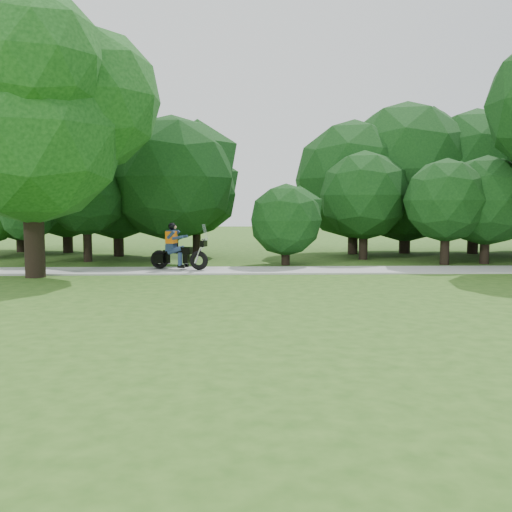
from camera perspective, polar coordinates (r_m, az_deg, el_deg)
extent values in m
plane|color=#295117|center=(13.98, 12.71, -5.34)|extent=(100.00, 100.00, 0.00)
cube|color=#ABABA6|center=(21.73, 7.43, -1.41)|extent=(60.00, 2.20, 0.06)
cylinder|color=black|center=(29.05, 9.66, 1.96)|extent=(0.50, 0.50, 1.80)
sphere|color=black|center=(29.03, 9.75, 7.54)|extent=(5.93, 5.93, 5.93)
cylinder|color=black|center=(25.99, -16.49, 1.38)|extent=(0.37, 0.37, 1.75)
sphere|color=black|center=(25.94, -16.61, 5.81)|extent=(3.49, 3.49, 3.49)
cylinder|color=black|center=(26.37, 10.68, 1.38)|extent=(0.40, 0.40, 1.59)
sphere|color=black|center=(26.31, 10.76, 5.97)|extent=(4.05, 4.05, 4.05)
cylinder|color=black|center=(25.92, 21.90, 0.85)|extent=(0.39, 0.39, 1.43)
sphere|color=black|center=(25.85, 22.04, 5.15)|extent=(3.79, 3.79, 3.79)
cylinder|color=black|center=(32.36, -22.39, 1.97)|extent=(0.56, 0.56, 1.80)
sphere|color=black|center=(32.35, -22.59, 7.70)|extent=(7.19, 7.19, 7.19)
cylinder|color=black|center=(28.31, -13.59, 1.80)|extent=(0.49, 0.49, 1.80)
sphere|color=black|center=(28.29, -13.71, 7.45)|extent=(5.82, 5.82, 5.82)
cylinder|color=black|center=(25.61, -21.79, 0.70)|extent=(0.31, 0.31, 1.34)
sphere|color=black|center=(25.55, -21.89, 3.80)|extent=(2.21, 2.21, 2.21)
cylinder|color=black|center=(24.96, 18.36, 0.94)|extent=(0.37, 0.37, 1.54)
sphere|color=black|center=(24.90, 18.49, 5.30)|extent=(3.48, 3.48, 3.48)
cylinder|color=black|center=(30.13, 14.65, 1.98)|extent=(0.56, 0.56, 1.80)
sphere|color=black|center=(30.12, 14.79, 8.08)|extent=(7.10, 7.10, 7.10)
cylinder|color=black|center=(27.69, -5.95, 1.72)|extent=(0.40, 0.40, 1.68)
sphere|color=black|center=(27.64, -6.00, 6.13)|extent=(3.96, 3.96, 3.96)
cylinder|color=black|center=(26.36, -8.30, 1.65)|extent=(0.49, 0.49, 1.80)
sphere|color=black|center=(26.33, -8.38, 7.66)|extent=(5.73, 5.73, 5.73)
cylinder|color=black|center=(31.08, -18.32, 1.98)|extent=(0.50, 0.50, 1.80)
sphere|color=black|center=(31.07, -18.47, 7.29)|extent=(6.09, 6.09, 6.09)
cylinder|color=black|center=(23.54, 2.98, 0.17)|extent=(0.35, 0.35, 0.90)
sphere|color=black|center=(23.46, 3.00, 3.62)|extent=(2.98, 2.98, 2.98)
cylinder|color=black|center=(30.95, 20.87, 1.89)|extent=(0.53, 0.53, 1.80)
sphere|color=black|center=(30.94, 21.06, 7.55)|extent=(6.64, 6.64, 6.64)
cylinder|color=black|center=(21.01, -21.36, 3.70)|extent=(0.68, 0.68, 4.20)
sphere|color=#134112|center=(21.15, -21.63, 11.58)|extent=(6.40, 6.40, 6.40)
sphere|color=#134112|center=(21.57, -16.44, 14.82)|extent=(5.12, 5.12, 5.12)
sphere|color=#134112|center=(21.75, -21.93, 19.97)|extent=(3.52, 3.52, 3.52)
torus|color=black|center=(21.98, -9.62, -0.34)|extent=(0.75, 0.41, 0.72)
torus|color=black|center=(21.36, -5.73, -0.45)|extent=(0.75, 0.41, 0.72)
cube|color=black|center=(21.73, -8.17, -0.25)|extent=(1.17, 0.57, 0.33)
cube|color=silver|center=(21.67, -7.78, -0.26)|extent=(0.58, 0.48, 0.41)
cube|color=black|center=(21.54, -7.16, 0.54)|extent=(0.60, 0.45, 0.27)
cube|color=black|center=(21.76, -8.49, 0.46)|extent=(0.61, 0.47, 0.10)
cylinder|color=silver|center=(21.32, -5.63, 0.51)|extent=(0.40, 0.16, 0.93)
cylinder|color=silver|center=(21.22, -5.20, 1.69)|extent=(0.23, 0.64, 0.04)
cube|color=black|center=(21.75, -9.75, -0.26)|extent=(0.45, 0.25, 0.35)
cube|color=black|center=(22.16, -9.25, -0.16)|extent=(0.45, 0.25, 0.35)
cube|color=#1A3147|center=(21.75, -8.49, 0.84)|extent=(0.41, 0.47, 0.25)
cube|color=#1A3147|center=(21.71, -8.45, 1.82)|extent=(0.38, 0.49, 0.58)
cube|color=#FE6905|center=(21.71, -8.46, 1.87)|extent=(0.42, 0.54, 0.45)
sphere|color=black|center=(21.68, -8.40, 2.96)|extent=(0.29, 0.29, 0.29)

